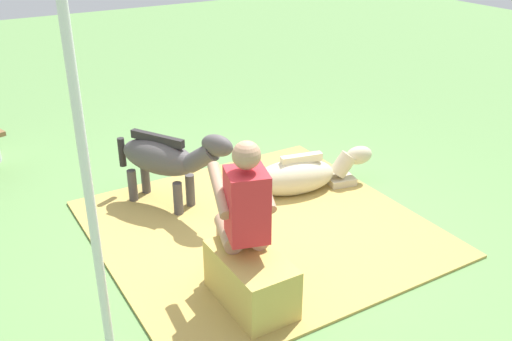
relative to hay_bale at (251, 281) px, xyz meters
name	(u,v)px	position (x,y,z in m)	size (l,w,h in m)	color
ground_plane	(256,227)	(0.94, -0.61, -0.22)	(24.00, 24.00, 0.00)	#608C4C
hay_patch	(260,227)	(0.90, -0.62, -0.20)	(2.80, 2.84, 0.02)	tan
hay_bale	(251,281)	(0.00, 0.00, 0.00)	(0.74, 0.42, 0.43)	tan
person_seated	(243,212)	(0.16, -0.03, 0.50)	(0.72, 0.54, 1.31)	tan
pony_standing	(166,159)	(1.73, -0.07, 0.31)	(1.21, 0.83, 0.88)	#4C4747
pony_lying	(303,175)	(1.32, -1.39, -0.03)	(0.57, 1.36, 0.42)	beige
tent_pole_left	(89,191)	(0.07, 1.06, 0.99)	(0.06, 0.06, 2.42)	silver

